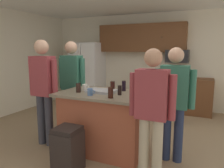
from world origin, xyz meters
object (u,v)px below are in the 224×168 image
Objects in this scene: refrigerator at (87,73)px; person_guest_left at (43,85)px; glass_stout_tall at (78,88)px; glass_short_whisky at (124,86)px; person_guest_by_door at (72,81)px; trash_bin at (68,149)px; mug_ceramic_white at (85,87)px; microwave_over_range at (177,56)px; tumbler_amber at (120,90)px; glass_pilsner at (113,86)px; person_elder_center at (152,106)px; serving_tray at (102,91)px; glass_dark_ale at (111,93)px; person_host_foreground at (174,97)px; kitchen_island at (104,122)px; mug_blue_stoneware at (90,92)px.

refrigerator is 3.01m from person_guest_left.
glass_short_whisky is at bearing 32.25° from glass_stout_tall.
person_guest_left reaches higher than glass_stout_tall.
trash_bin is (0.71, -1.17, -0.73)m from person_guest_by_door.
microwave_over_range is at bearing 68.32° from mug_ceramic_white.
person_guest_by_door reaches higher than tumbler_amber.
refrigerator is at bearing 128.43° from glass_pilsner.
person_elder_center reaches higher than glass_stout_tall.
refrigerator is 14.42× the size of mug_ceramic_white.
serving_tray is at bearing 170.99° from tumbler_amber.
glass_dark_ale is at bearing -28.49° from mug_ceramic_white.
trash_bin is (-0.21, -1.01, -0.73)m from glass_pilsner.
person_host_foreground is 1.46m from glass_stout_tall.
glass_short_whisky is at bearing 47.89° from kitchen_island.
person_host_foreground is 0.79m from tumbler_amber.
glass_dark_ale is (0.01, -0.55, -0.01)m from glass_short_whisky.
glass_short_whisky is 1.18× the size of glass_pilsner.
person_guest_left is at bearing -75.40° from person_guest_by_door.
person_guest_left reaches higher than person_host_foreground.
mug_ceramic_white is 0.82× the size of glass_dark_ale.
tumbler_amber is at bearing -4.79° from person_guest_left.
person_host_foreground reaches higher than glass_dark_ale.
mug_ceramic_white is at bearing 6.08° from person_elder_center.
glass_dark_ale is (2.12, -2.97, 0.13)m from refrigerator.
glass_stout_tall reaches higher than mug_blue_stoneware.
glass_pilsner is at bearing 111.35° from glass_dark_ale.
person_guest_by_door is 1.97m from person_host_foreground.
refrigerator is at bearing 119.77° from mug_ceramic_white.
microwave_over_range reaches higher than tumbler_amber.
glass_dark_ale is (-0.80, -0.42, 0.08)m from person_host_foreground.
person_guest_by_door reaches higher than mug_ceramic_white.
person_guest_by_door is 2.91× the size of trash_bin.
kitchen_island is 1.16m from person_host_foreground.
glass_pilsner is (-0.26, 0.33, 0.00)m from tumbler_amber.
person_guest_left is 2.92× the size of trash_bin.
refrigerator reaches higher than tumbler_amber.
person_elder_center is at bearing -1.13° from person_guest_by_door.
glass_short_whisky is 0.21m from glass_pilsner.
microwave_over_range is at bearing 75.51° from trash_bin.
person_guest_by_door is 1.35m from glass_dark_ale.
person_guest_by_door is at bearing 147.44° from glass_dark_ale.
glass_dark_ale is at bearing -88.48° from glass_short_whisky.
glass_short_whisky is 0.73m from glass_stout_tall.
microwave_over_range is at bearing 74.98° from mug_blue_stoneware.
person_host_foreground is at bearing -8.98° from glass_pilsner.
person_host_foreground is 1.21m from mug_blue_stoneware.
person_guest_by_door is at bearing -124.47° from microwave_over_range.
person_host_foreground is 9.91× the size of glass_short_whisky.
refrigerator is 3.44m from mug_blue_stoneware.
microwave_over_range reaches higher than glass_short_whisky.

